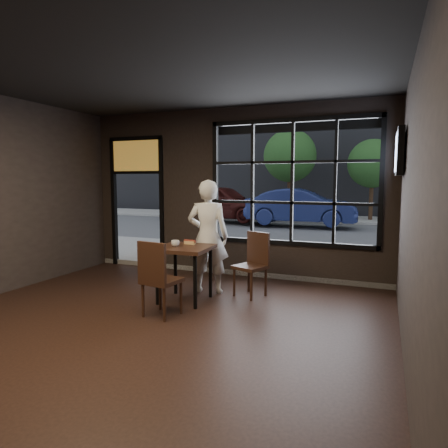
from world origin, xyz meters
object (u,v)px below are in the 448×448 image
at_px(chair_near, 162,278).
at_px(navy_car, 301,207).
at_px(cafe_table, 185,274).
at_px(man, 208,237).

relative_size(chair_near, navy_car, 0.25).
xyz_separation_m(cafe_table, navy_car, (-0.20, 10.12, 0.37)).
distance_m(cafe_table, navy_car, 10.13).
height_order(chair_near, man, man).
bearing_deg(chair_near, man, -87.09).
bearing_deg(man, chair_near, 71.26).
bearing_deg(cafe_table, man, 73.35).
bearing_deg(man, navy_car, -101.45).
bearing_deg(chair_near, navy_car, -80.67).
xyz_separation_m(chair_near, navy_car, (-0.23, 10.83, 0.28)).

